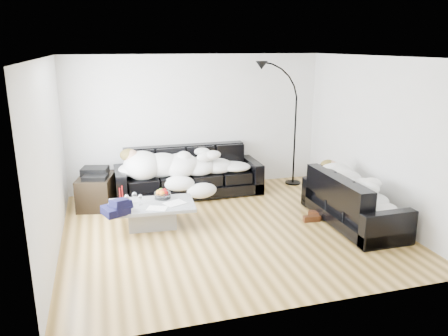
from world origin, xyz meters
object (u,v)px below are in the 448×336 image
object	(u,v)px
sleeper_back	(189,162)
wine_glass_b	(127,200)
sofa_back	(189,172)
sofa_right	(353,199)
candle_left	(120,195)
candle_right	(122,193)
stereo	(95,173)
wine_glass_c	(140,199)
sleeper_right	(354,186)
fruit_bowl	(163,193)
av_cabinet	(97,191)
shoes	(314,216)
coffee_table	(152,215)
floor_lamp	(295,132)
wine_glass_a	(135,198)

from	to	relation	value
sleeper_back	wine_glass_b	world-z (taller)	sleeper_back
sofa_back	sofa_right	size ratio (longest dim) A/B	1.38
candle_left	candle_right	size ratio (longest dim) A/B	0.95
sleeper_back	stereo	world-z (taller)	sleeper_back
sofa_right	wine_glass_c	world-z (taller)	sofa_right
wine_glass_c	sleeper_right	bearing A→B (deg)	-12.60
fruit_bowl	av_cabinet	xyz separation A→B (m)	(-1.03, 0.98, -0.19)
sleeper_right	shoes	xyz separation A→B (m)	(-0.52, 0.30, -0.57)
sofa_back	wine_glass_c	bearing A→B (deg)	-127.37
sofa_right	candle_right	size ratio (longest dim) A/B	8.61
sofa_right	stereo	world-z (taller)	sofa_right
sofa_back	sleeper_back	distance (m)	0.21
wine_glass_b	shoes	size ratio (longest dim) A/B	0.39
coffee_table	wine_glass_c	distance (m)	0.32
sofa_back	sofa_right	bearing A→B (deg)	-42.95
candle_right	floor_lamp	world-z (taller)	floor_lamp
wine_glass_a	candle_right	world-z (taller)	candle_right
sofa_right	wine_glass_c	distance (m)	3.36
sofa_back	candle_right	size ratio (longest dim) A/B	11.89
wine_glass_b	shoes	bearing A→B (deg)	-8.44
sleeper_back	wine_glass_b	size ratio (longest dim) A/B	12.72
wine_glass_b	wine_glass_c	bearing A→B (deg)	-0.99
sofa_right	coffee_table	distance (m)	3.20
sofa_back	wine_glass_b	xyz separation A→B (m)	(-1.24, -1.35, 0.03)
av_cabinet	sofa_back	bearing A→B (deg)	18.69
wine_glass_a	shoes	bearing A→B (deg)	-10.35
sofa_right	fruit_bowl	bearing A→B (deg)	72.27
wine_glass_a	wine_glass_b	size ratio (longest dim) A/B	1.02
av_cabinet	stereo	world-z (taller)	stereo
fruit_bowl	stereo	xyz separation A→B (m)	(-1.03, 0.98, 0.16)
candle_right	shoes	xyz separation A→B (m)	(3.01, -0.74, -0.45)
wine_glass_c	shoes	xyz separation A→B (m)	(2.76, -0.44, -0.41)
sofa_right	fruit_bowl	distance (m)	3.05
sleeper_back	wine_glass_a	size ratio (longest dim) A/B	12.48
sleeper_back	wine_glass_a	world-z (taller)	sleeper_back
candle_left	wine_glass_c	bearing A→B (deg)	-38.34
fruit_bowl	wine_glass_a	world-z (taller)	wine_glass_a
wine_glass_b	shoes	xyz separation A→B (m)	(2.96, -0.44, -0.42)
sofa_back	sleeper_right	world-z (taller)	sofa_back
candle_left	coffee_table	bearing A→B (deg)	-27.95
candle_left	candle_right	world-z (taller)	candle_right
candle_right	sleeper_right	bearing A→B (deg)	-16.34
wine_glass_c	candle_right	size ratio (longest dim) A/B	0.73
coffee_table	sofa_right	bearing A→B (deg)	-13.04
wine_glass_c	candle_left	size ratio (longest dim) A/B	0.78
candle_right	stereo	bearing A→B (deg)	115.08
sofa_back	candle_left	xyz separation A→B (m)	(-1.33, -1.12, 0.05)
av_cabinet	stereo	distance (m)	0.34
shoes	av_cabinet	bearing A→B (deg)	170.37
fruit_bowl	candle_right	world-z (taller)	candle_right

